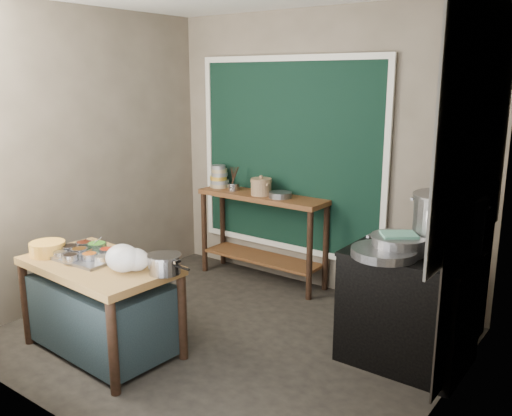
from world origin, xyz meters
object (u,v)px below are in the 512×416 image
Objects in this scene: saucepan at (165,264)px; back_counter at (262,238)px; yellow_basin at (48,248)px; ceramic_crock at (261,188)px; utensil_cup at (234,187)px; steamer at (398,245)px; stock_pot at (448,223)px; prep_table at (102,307)px; condiment_tray at (87,257)px; stove_block at (408,309)px.

back_counter is at bearing 107.30° from saucepan.
ceramic_crock is (0.58, 2.12, 0.22)m from yellow_basin.
utensil_cup is (-0.37, -0.02, 0.51)m from back_counter.
steamer reaches higher than saucepan.
stock_pot is (1.60, 1.36, 0.27)m from saucepan.
yellow_basin is 1.09m from saucepan.
yellow_basin is (-0.57, -2.16, 0.33)m from back_counter.
prep_table is 2.35m from steamer.
condiment_tray is 1.27× the size of steamer.
stock_pot is at bearing 48.13° from steamer.
ceramic_crock is at bearing 82.76° from condiment_tray.
yellow_basin is 2.75m from steamer.
stove_block is 2.53m from condiment_tray.
stock_pot reaches higher than ceramic_crock.
back_counter is 2.75× the size of condiment_tray.
stove_block is at bearing 51.73° from steamer.
back_counter is 2.06m from condiment_tray.
condiment_tray is (-0.14, 0.01, 0.39)m from prep_table.
saucepan is at bearing -65.51° from utensil_cup.
yellow_basin reaches higher than condiment_tray.
ceramic_crock is (0.25, 1.99, 0.27)m from condiment_tray.
stove_block is 6.78× the size of utensil_cup.
yellow_basin is at bearing -161.81° from prep_table.
prep_table is at bearing -93.18° from ceramic_crock.
utensil_cup is (-0.12, 2.00, 0.23)m from condiment_tray.
back_counter is 1.61× the size of stove_block.
ceramic_crock is at bearing 159.82° from stove_block.
yellow_basin is at bearing -150.00° from stove_block.
saucepan reaches higher than yellow_basin.
steamer is at bearing -128.27° from stove_block.
saucepan is at bearing 10.33° from condiment_tray.
stock_pot is (2.33, 1.49, 0.33)m from condiment_tray.
stove_block is 3.23× the size of yellow_basin.
stove_block is at bearing -133.42° from stock_pot.
steamer is at bearing 41.45° from saucepan.
back_counter is 0.55m from ceramic_crock.
prep_table is at bearing -92.82° from back_counter.
condiment_tray is at bearing -86.47° from utensil_cup.
ceramic_crock is at bearing 166.54° from stock_pot.
condiment_tray is at bearing -96.81° from back_counter.
stock_pot reaches higher than back_counter.
stock_pot is at bearing 32.65° from condiment_tray.
steamer reaches higher than yellow_basin.
yellow_basin is at bearing -95.55° from utensil_cup.
back_counter is 5.72× the size of saucepan.
ceramic_crock is (0.38, -0.02, 0.04)m from utensil_cup.
saucepan is 1.93m from ceramic_crock.
ceramic_crock reaches higher than prep_table.
back_counter is 2.24m from stock_pot.
ceramic_crock reaches higher than back_counter.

